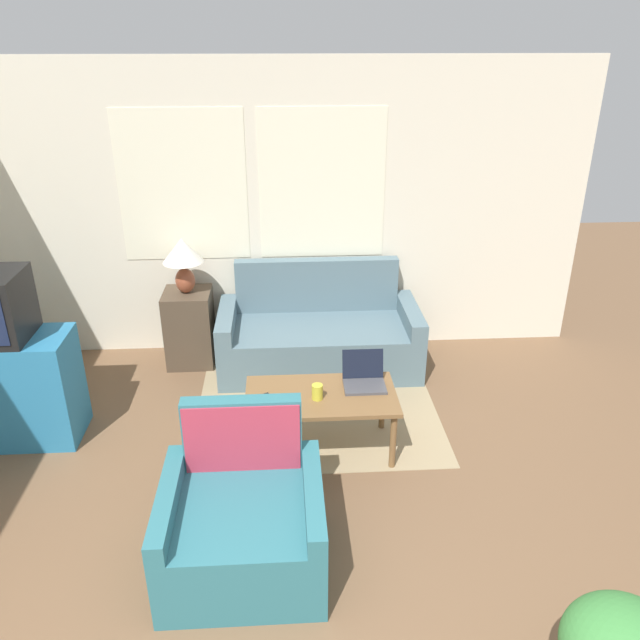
{
  "coord_description": "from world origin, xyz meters",
  "views": [
    {
      "loc": [
        0.17,
        -1.37,
        2.76
      ],
      "look_at": [
        0.44,
        2.96,
        0.75
      ],
      "focal_mm": 35.0,
      "sensor_mm": 36.0,
      "label": 1
    }
  ],
  "objects_px": {
    "coffee_table": "(321,400)",
    "laptop": "(364,378)",
    "tv_remote": "(270,399)",
    "armchair": "(243,521)",
    "cup_navy": "(286,403)",
    "couch": "(319,337)",
    "cup_yellow": "(317,392)",
    "table_lamp": "(183,256)"
  },
  "relations": [
    {
      "from": "coffee_table",
      "to": "laptop",
      "type": "relative_size",
      "value": 3.57
    },
    {
      "from": "coffee_table",
      "to": "laptop",
      "type": "distance_m",
      "value": 0.35
    },
    {
      "from": "coffee_table",
      "to": "armchair",
      "type": "bearing_deg",
      "value": -116.5
    },
    {
      "from": "coffee_table",
      "to": "tv_remote",
      "type": "distance_m",
      "value": 0.36
    },
    {
      "from": "coffee_table",
      "to": "laptop",
      "type": "xyz_separation_m",
      "value": [
        0.31,
        0.12,
        0.1
      ]
    },
    {
      "from": "cup_navy",
      "to": "cup_yellow",
      "type": "height_order",
      "value": "cup_yellow"
    },
    {
      "from": "table_lamp",
      "to": "tv_remote",
      "type": "relative_size",
      "value": 3.21
    },
    {
      "from": "laptop",
      "to": "cup_yellow",
      "type": "height_order",
      "value": "laptop"
    },
    {
      "from": "cup_yellow",
      "to": "table_lamp",
      "type": "bearing_deg",
      "value": 126.21
    },
    {
      "from": "cup_yellow",
      "to": "tv_remote",
      "type": "distance_m",
      "value": 0.33
    },
    {
      "from": "cup_navy",
      "to": "armchair",
      "type": "bearing_deg",
      "value": -106.9
    },
    {
      "from": "armchair",
      "to": "cup_navy",
      "type": "height_order",
      "value": "armchair"
    },
    {
      "from": "laptop",
      "to": "cup_yellow",
      "type": "bearing_deg",
      "value": -153.14
    },
    {
      "from": "couch",
      "to": "cup_navy",
      "type": "distance_m",
      "value": 1.51
    },
    {
      "from": "coffee_table",
      "to": "couch",
      "type": "bearing_deg",
      "value": 87.27
    },
    {
      "from": "cup_navy",
      "to": "tv_remote",
      "type": "relative_size",
      "value": 0.62
    },
    {
      "from": "cup_navy",
      "to": "tv_remote",
      "type": "distance_m",
      "value": 0.16
    },
    {
      "from": "laptop",
      "to": "cup_navy",
      "type": "relative_size",
      "value": 3.11
    },
    {
      "from": "couch",
      "to": "tv_remote",
      "type": "xyz_separation_m",
      "value": [
        -0.42,
        -1.34,
        0.2
      ]
    },
    {
      "from": "armchair",
      "to": "cup_yellow",
      "type": "relative_size",
      "value": 8.09
    },
    {
      "from": "armchair",
      "to": "coffee_table",
      "type": "xyz_separation_m",
      "value": [
        0.5,
        1.0,
        0.14
      ]
    },
    {
      "from": "armchair",
      "to": "cup_yellow",
      "type": "distance_m",
      "value": 1.09
    },
    {
      "from": "couch",
      "to": "cup_navy",
      "type": "relative_size",
      "value": 18.44
    },
    {
      "from": "tv_remote",
      "to": "armchair",
      "type": "bearing_deg",
      "value": -98.82
    },
    {
      "from": "couch",
      "to": "coffee_table",
      "type": "height_order",
      "value": "couch"
    },
    {
      "from": "tv_remote",
      "to": "laptop",
      "type": "bearing_deg",
      "value": 14.81
    },
    {
      "from": "cup_navy",
      "to": "tv_remote",
      "type": "xyz_separation_m",
      "value": [
        -0.11,
        0.11,
        -0.04
      ]
    },
    {
      "from": "cup_yellow",
      "to": "laptop",
      "type": "bearing_deg",
      "value": 26.86
    },
    {
      "from": "couch",
      "to": "tv_remote",
      "type": "relative_size",
      "value": 11.48
    },
    {
      "from": "cup_navy",
      "to": "cup_yellow",
      "type": "bearing_deg",
      "value": 27.57
    },
    {
      "from": "table_lamp",
      "to": "coffee_table",
      "type": "relative_size",
      "value": 0.46
    },
    {
      "from": "couch",
      "to": "cup_yellow",
      "type": "relative_size",
      "value": 16.07
    },
    {
      "from": "table_lamp",
      "to": "armchair",
      "type": "bearing_deg",
      "value": -76.12
    },
    {
      "from": "laptop",
      "to": "cup_navy",
      "type": "distance_m",
      "value": 0.63
    },
    {
      "from": "cup_yellow",
      "to": "tv_remote",
      "type": "xyz_separation_m",
      "value": [
        -0.32,
        -0.0,
        -0.04
      ]
    },
    {
      "from": "armchair",
      "to": "cup_navy",
      "type": "xyz_separation_m",
      "value": [
        0.25,
        0.84,
        0.24
      ]
    },
    {
      "from": "coffee_table",
      "to": "tv_remote",
      "type": "relative_size",
      "value": 6.92
    },
    {
      "from": "laptop",
      "to": "armchair",
      "type": "bearing_deg",
      "value": -125.99
    },
    {
      "from": "coffee_table",
      "to": "tv_remote",
      "type": "bearing_deg",
      "value": -170.7
    },
    {
      "from": "couch",
      "to": "laptop",
      "type": "distance_m",
      "value": 1.22
    },
    {
      "from": "table_lamp",
      "to": "tv_remote",
      "type": "xyz_separation_m",
      "value": [
        0.74,
        -1.46,
        -0.55
      ]
    },
    {
      "from": "couch",
      "to": "cup_yellow",
      "type": "bearing_deg",
      "value": -93.87
    }
  ]
}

